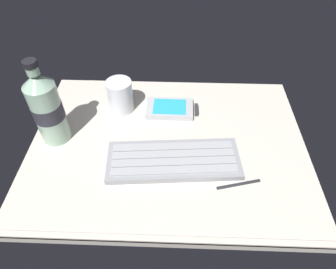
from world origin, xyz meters
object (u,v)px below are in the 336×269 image
Objects in this scene: juice_cup at (120,97)px; handheld_device at (172,109)px; stylus_pen at (239,184)px; keyboard at (174,160)px; water_bottle at (47,108)px.

handheld_device is at bearing -1.81° from juice_cup.
juice_cup is 35.98cm from stylus_pen.
keyboard is 3.13× the size of stylus_pen.
keyboard is 29.87cm from water_bottle.
juice_cup is at bearing 178.19° from handheld_device.
handheld_device reaches higher than stylus_pen.
keyboard is at bearing -13.92° from water_bottle.
water_bottle reaches higher than juice_cup.
keyboard is at bearing 144.25° from stylus_pen.
stylus_pen is at bearing -16.54° from water_bottle.
keyboard is 3.50× the size of juice_cup.
juice_cup is 18.25cm from water_bottle.
water_bottle reaches higher than handheld_device.
water_bottle is at bearing 149.40° from stylus_pen.
juice_cup is 0.89× the size of stylus_pen.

